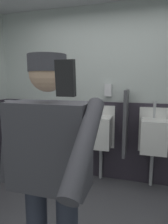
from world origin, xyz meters
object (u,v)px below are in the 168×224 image
person (50,166)px  cell_phone (65,78)px  urinal_left (100,131)px  urinal_middle (153,135)px  soap_dispenser (108,90)px

person → cell_phone: size_ratio=15.24×
urinal_left → urinal_middle: (0.75, 0.00, 0.00)m
urinal_left → soap_dispenser: (0.09, 0.12, 0.60)m
urinal_middle → cell_phone: bearing=-99.5°
person → cell_phone: bearing=-57.7°
urinal_middle → soap_dispenser: 0.90m
cell_phone → person: bearing=125.7°
cell_phone → soap_dispenser: size_ratio=0.61×
cell_phone → urinal_middle: bearing=84.0°
person → urinal_middle: bearing=68.4°
urinal_left → soap_dispenser: 0.62m
urinal_left → urinal_middle: bearing=0.0°
urinal_left → person: (0.05, -1.76, 0.22)m
urinal_left → soap_dispenser: soap_dispenser is taller
urinal_left → cell_phone: 2.41m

